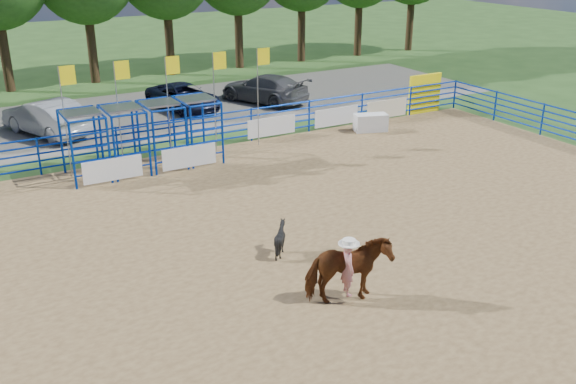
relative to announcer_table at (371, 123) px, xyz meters
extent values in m
plane|color=#335722|center=(-8.56, -8.65, -0.42)|extent=(120.00, 120.00, 0.00)
cube|color=olive|center=(-8.56, -8.65, -0.41)|extent=(30.00, 20.00, 0.02)
cube|color=slate|center=(-8.56, 8.35, -0.42)|extent=(40.00, 10.00, 0.01)
cube|color=white|center=(0.00, 0.00, 0.00)|extent=(1.66, 1.13, 0.81)
imported|color=#613013|center=(-9.52, -12.02, 0.47)|extent=(2.25, 1.44, 1.75)
imported|color=maroon|center=(-9.52, -12.02, 1.23)|extent=(0.45, 0.58, 1.40)
cylinder|color=white|center=(-9.52, -12.02, 1.95)|extent=(0.54, 0.54, 0.12)
imported|color=black|center=(-9.71, -8.91, 0.06)|extent=(0.96, 0.89, 0.94)
imported|color=gray|center=(-13.27, 6.86, 0.41)|extent=(3.54, 5.27, 1.64)
imported|color=#141933|center=(-6.14, 8.19, 0.25)|extent=(3.22, 5.15, 1.33)
imported|color=#575759|center=(-1.71, 7.53, 0.34)|extent=(4.07, 5.61, 1.51)
cube|color=white|center=(-12.36, -0.88, 0.13)|extent=(2.20, 0.04, 0.85)
cube|color=white|center=(-9.36, -0.88, 0.13)|extent=(2.20, 0.04, 0.85)
cube|color=white|center=(-4.56, 1.31, 0.13)|extent=(2.40, 0.04, 0.85)
cube|color=white|center=(-1.06, 1.31, 0.13)|extent=(2.40, 0.04, 0.85)
cube|color=beige|center=(1.94, 1.31, 0.13)|extent=(2.40, 0.04, 0.90)
cube|color=yellow|center=(4.44, 1.45, 0.58)|extent=(2.00, 0.12, 2.00)
cylinder|color=#3F2B19|center=(-13.56, 17.35, 1.98)|extent=(0.56, 0.56, 4.80)
cylinder|color=#3F2B19|center=(-8.56, 17.35, 1.98)|extent=(0.56, 0.56, 4.80)
cylinder|color=#3F2B19|center=(-3.56, 17.35, 1.98)|extent=(0.56, 0.56, 4.80)
cylinder|color=#3F2B19|center=(1.44, 17.35, 1.98)|extent=(0.56, 0.56, 4.80)
cylinder|color=#3F2B19|center=(6.44, 17.35, 1.98)|extent=(0.56, 0.56, 4.80)
cylinder|color=#3F2B19|center=(11.44, 17.35, 1.98)|extent=(0.56, 0.56, 4.80)
cylinder|color=#3F2B19|center=(16.44, 17.35, 1.98)|extent=(0.56, 0.56, 4.80)
camera|label=1|loc=(-17.63, -23.42, 8.11)|focal=40.00mm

